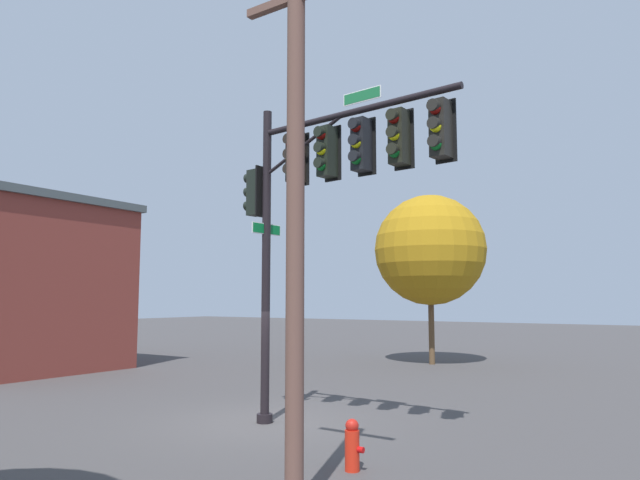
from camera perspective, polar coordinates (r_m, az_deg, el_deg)
ground_plane at (r=13.65m, az=-5.54°, el=-17.66°), size 120.00×120.00×0.00m
signal_pole_assembly at (r=12.47m, az=0.53°, el=6.39°), size 5.63×1.25×7.25m
utility_pole at (r=7.92m, az=-2.47°, el=3.04°), size 1.80×0.25×7.70m
fire_hydrant at (r=9.93m, az=3.24°, el=-19.71°), size 0.33×0.24×0.83m
tree_near at (r=25.63m, az=10.89°, el=-0.98°), size 4.85×4.85×7.38m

